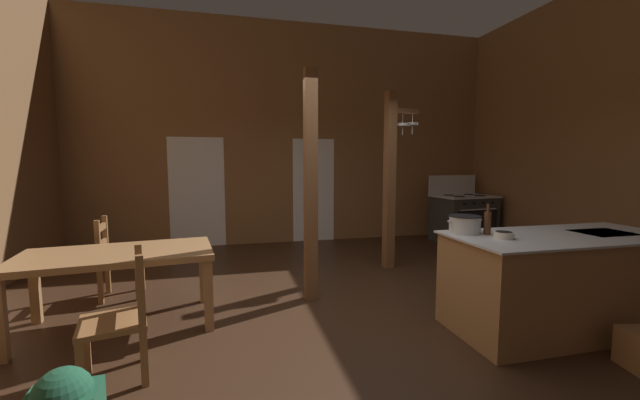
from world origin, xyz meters
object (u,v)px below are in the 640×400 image
at_px(stockpot_on_counter, 465,224).
at_px(mixing_bowl_on_counter, 504,235).
at_px(stove_range, 463,218).
at_px(ladderback_chair_near_window, 116,259).
at_px(bottle_tall_on_counter, 487,222).
at_px(dining_table, 118,261).
at_px(ladderback_chair_by_post, 121,318).
at_px(kitchen_island, 561,282).

bearing_deg(stockpot_on_counter, mixing_bowl_on_counter, -59.97).
xyz_separation_m(stove_range, ladderback_chair_near_window, (-5.83, -1.74, -0.03)).
height_order(stove_range, ladderback_chair_near_window, stove_range).
relative_size(ladderback_chair_near_window, bottle_tall_on_counter, 3.28).
distance_m(dining_table, ladderback_chair_near_window, 0.95).
relative_size(ladderback_chair_by_post, mixing_bowl_on_counter, 5.58).
bearing_deg(ladderback_chair_near_window, stove_range, 16.62).
height_order(kitchen_island, bottle_tall_on_counter, bottle_tall_on_counter).
bearing_deg(stove_range, kitchen_island, -111.90).
distance_m(ladderback_chair_by_post, mixing_bowl_on_counter, 3.20).
relative_size(stove_range, ladderback_chair_near_window, 1.39).
bearing_deg(stove_range, mixing_bowl_on_counter, -120.35).
xyz_separation_m(kitchen_island, dining_table, (-4.10, 1.02, 0.20)).
distance_m(kitchen_island, ladderback_chair_near_window, 4.76).
relative_size(kitchen_island, mixing_bowl_on_counter, 12.70).
relative_size(stove_range, dining_table, 0.73).
bearing_deg(mixing_bowl_on_counter, stove_range, 59.65).
bearing_deg(stockpot_on_counter, ladderback_chair_by_post, -175.89).
bearing_deg(ladderback_chair_by_post, stockpot_on_counter, 4.11).
bearing_deg(stockpot_on_counter, dining_table, 167.35).
height_order(dining_table, ladderback_chair_by_post, ladderback_chair_by_post).
bearing_deg(mixing_bowl_on_counter, ladderback_chair_by_post, 178.22).
height_order(stove_range, stockpot_on_counter, stove_range).
bearing_deg(bottle_tall_on_counter, dining_table, 166.12).
height_order(dining_table, bottle_tall_on_counter, bottle_tall_on_counter).
distance_m(stockpot_on_counter, mixing_bowl_on_counter, 0.36).
bearing_deg(bottle_tall_on_counter, kitchen_island, -14.20).
relative_size(kitchen_island, stove_range, 1.64).
bearing_deg(kitchen_island, bottle_tall_on_counter, 165.80).
relative_size(ladderback_chair_near_window, mixing_bowl_on_counter, 5.58).
height_order(ladderback_chair_near_window, ladderback_chair_by_post, same).
relative_size(kitchen_island, ladderback_chair_near_window, 2.28).
xyz_separation_m(dining_table, bottle_tall_on_counter, (3.40, -0.84, 0.37)).
bearing_deg(dining_table, kitchen_island, -13.93).
bearing_deg(bottle_tall_on_counter, stockpot_on_counter, 145.17).
height_order(kitchen_island, dining_table, kitchen_island).
height_order(dining_table, mixing_bowl_on_counter, mixing_bowl_on_counter).
height_order(stove_range, mixing_bowl_on_counter, stove_range).
relative_size(dining_table, stockpot_on_counter, 4.92).
distance_m(ladderback_chair_near_window, mixing_bowl_on_counter, 4.18).
distance_m(ladderback_chair_by_post, bottle_tall_on_counter, 3.19).
distance_m(kitchen_island, bottle_tall_on_counter, 0.92).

